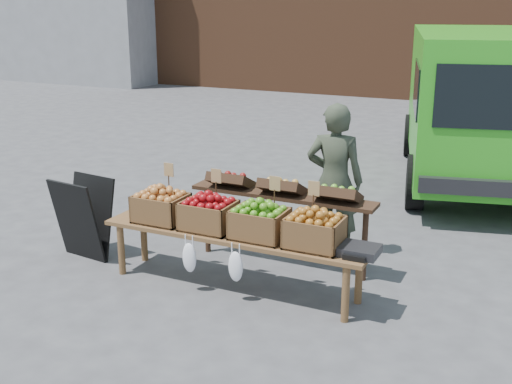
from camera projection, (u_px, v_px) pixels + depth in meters
The scene contains 11 objects.
ground at pixel (268, 290), 6.27m from camera, with size 80.00×80.00×0.00m, color #4A4A4D.
delivery_van at pixel (485, 109), 9.69m from camera, with size 2.34×5.11×2.29m, color green, non-canonical shape.
vendor at pixel (334, 181), 6.92m from camera, with size 0.62×0.41×1.70m, color #333B2B.
chalkboard_sign at pixel (84, 218), 6.95m from camera, with size 0.60×0.33×0.91m, color black, non-canonical shape.
back_table at pixel (282, 219), 6.72m from camera, with size 2.10×0.44×1.04m, color #321F13, non-canonical shape.
display_bench at pixel (234, 261), 6.25m from camera, with size 2.70×0.56×0.57m, color brown, non-canonical shape.
crate_golden_apples at pixel (161, 208), 6.47m from camera, with size 0.50×0.40×0.28m, color #A68930, non-canonical shape.
crate_russet_pears at pixel (208, 216), 6.24m from camera, with size 0.50×0.40×0.28m, color #6D0B06, non-canonical shape.
crate_red_apples at pixel (260, 224), 6.01m from camera, with size 0.50×0.40×0.28m, color #31780F, non-canonical shape.
crate_green_apples at pixel (315, 232), 5.79m from camera, with size 0.50×0.40×0.28m, color #A87521, non-canonical shape.
weighing_scale at pixel (360, 250), 5.64m from camera, with size 0.34×0.30×0.08m, color black.
Camera 1 is at (2.36, -5.22, 2.72)m, focal length 45.00 mm.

